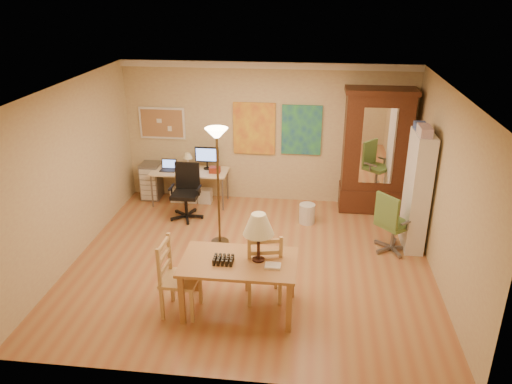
# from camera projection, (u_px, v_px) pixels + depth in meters

# --- Properties ---
(floor) EXTENTS (5.50, 5.50, 0.00)m
(floor) POSITION_uv_depth(u_px,v_px,m) (251.00, 262.00, 7.77)
(floor) COLOR #A7633B
(floor) RESTS_ON ground
(crown_molding) EXTENTS (5.50, 0.08, 0.12)m
(crown_molding) POSITION_uv_depth(u_px,v_px,m) (268.00, 65.00, 8.99)
(crown_molding) COLOR white
(crown_molding) RESTS_ON floor
(corkboard) EXTENTS (0.90, 0.04, 0.62)m
(corkboard) POSITION_uv_depth(u_px,v_px,m) (162.00, 123.00, 9.67)
(corkboard) COLOR tan
(corkboard) RESTS_ON floor
(art_panel_left) EXTENTS (0.80, 0.04, 1.00)m
(art_panel_left) POSITION_uv_depth(u_px,v_px,m) (254.00, 129.00, 9.49)
(art_panel_left) COLOR yellow
(art_panel_left) RESTS_ON floor
(art_panel_right) EXTENTS (0.75, 0.04, 0.95)m
(art_panel_right) POSITION_uv_depth(u_px,v_px,m) (302.00, 130.00, 9.39)
(art_panel_right) COLOR #225B89
(art_panel_right) RESTS_ON floor
(dining_table) EXTENTS (1.48, 0.89, 1.39)m
(dining_table) POSITION_uv_depth(u_px,v_px,m) (246.00, 251.00, 6.32)
(dining_table) COLOR olive
(dining_table) RESTS_ON floor
(ladder_chair_back) EXTENTS (0.57, 0.55, 1.03)m
(ladder_chair_back) POSITION_uv_depth(u_px,v_px,m) (263.00, 268.00, 6.70)
(ladder_chair_back) COLOR tan
(ladder_chair_back) RESTS_ON floor
(ladder_chair_left) EXTENTS (0.48, 0.50, 1.04)m
(ladder_chair_left) POSITION_uv_depth(u_px,v_px,m) (178.00, 279.00, 6.44)
(ladder_chair_left) COLOR tan
(ladder_chair_left) RESTS_ON floor
(torchiere_lamp) EXTENTS (0.36, 0.36, 1.98)m
(torchiere_lamp) POSITION_uv_depth(u_px,v_px,m) (217.00, 153.00, 7.73)
(torchiere_lamp) COLOR #44341B
(torchiere_lamp) RESTS_ON floor
(computer_desk) EXTENTS (1.47, 0.64, 1.11)m
(computer_desk) POSITION_uv_depth(u_px,v_px,m) (192.00, 183.00, 9.74)
(computer_desk) COLOR beige
(computer_desk) RESTS_ON floor
(office_chair_black) EXTENTS (0.62, 0.62, 1.01)m
(office_chair_black) POSITION_uv_depth(u_px,v_px,m) (187.00, 204.00, 9.15)
(office_chair_black) COLOR black
(office_chair_black) RESTS_ON floor
(office_chair_green) EXTENTS (0.65, 0.65, 1.01)m
(office_chair_green) POSITION_uv_depth(u_px,v_px,m) (391.00, 236.00, 8.01)
(office_chair_green) COLOR slate
(office_chair_green) RESTS_ON floor
(drawer_cart) EXTENTS (0.36, 0.43, 0.72)m
(drawer_cart) POSITION_uv_depth(u_px,v_px,m) (151.00, 181.00, 9.95)
(drawer_cart) COLOR slate
(drawer_cart) RESTS_ON floor
(armoire) EXTENTS (1.26, 0.60, 2.32)m
(armoire) POSITION_uv_depth(u_px,v_px,m) (375.00, 159.00, 9.21)
(armoire) COLOR #3A1C10
(armoire) RESTS_ON floor
(bookshelf) EXTENTS (0.29, 0.77, 1.92)m
(bookshelf) POSITION_uv_depth(u_px,v_px,m) (417.00, 192.00, 7.91)
(bookshelf) COLOR white
(bookshelf) RESTS_ON floor
(wastebin) EXTENTS (0.29, 0.29, 0.36)m
(wastebin) POSITION_uv_depth(u_px,v_px,m) (307.00, 214.00, 8.97)
(wastebin) COLOR silver
(wastebin) RESTS_ON floor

